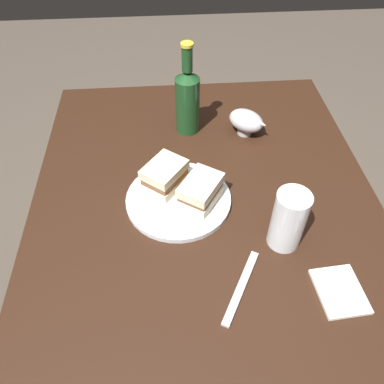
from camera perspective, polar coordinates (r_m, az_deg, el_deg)
The scene contains 16 objects.
ground_plane at distance 1.59m, azimuth 1.26°, elevation -19.81°, with size 6.00×6.00×0.00m, color #4C4238.
dining_table at distance 1.25m, azimuth 1.55°, elevation -12.87°, with size 1.06×0.85×0.76m, color black.
plate at distance 0.93m, azimuth -2.02°, elevation -1.11°, with size 0.26×0.26×0.01m, color white.
sandwich_half_left at distance 0.90m, azimuth 1.30°, elevation 0.18°, with size 0.13×0.12×0.06m.
sandwich_half_right at distance 0.94m, azimuth -4.09°, elevation 2.42°, with size 0.13×0.12×0.07m.
potato_wedge_front at distance 0.96m, azimuth -0.27°, elevation 2.05°, with size 0.04×0.02×0.02m, color #AD702D.
potato_wedge_middle at distance 0.96m, azimuth 1.04°, elevation 1.85°, with size 0.05×0.02×0.02m, color #B77F33.
potato_wedge_back at distance 0.95m, azimuth 0.29°, elevation 1.29°, with size 0.05×0.02×0.02m, color gold.
potato_wedge_left_edge at distance 0.94m, azimuth -0.63°, elevation 0.71°, with size 0.06×0.02×0.02m, color #AD702D.
potato_wedge_right_edge at distance 0.96m, azimuth 0.20°, elevation 1.95°, with size 0.05×0.02×0.02m, color #B77F33.
potato_wedge_stray at distance 0.93m, azimuth 0.40°, elevation 0.36°, with size 0.05×0.02×0.02m, color #B77F33.
pint_glass at distance 0.84m, azimuth 14.07°, elevation -4.34°, with size 0.07×0.07×0.15m.
gravy_boat at distance 1.12m, azimuth 8.11°, elevation 10.44°, with size 0.13×0.13×0.07m.
cider_bottle at distance 1.09m, azimuth -0.67°, elevation 13.67°, with size 0.07×0.07×0.26m.
napkin at distance 0.84m, azimuth 21.12°, elevation -13.61°, with size 0.11×0.09×0.01m, color silver.
fork at distance 0.80m, azimuth 7.31°, elevation -13.85°, with size 0.18×0.02×0.01m, color silver.
Camera 1 is at (-0.63, 0.08, 1.45)m, focal length 35.84 mm.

